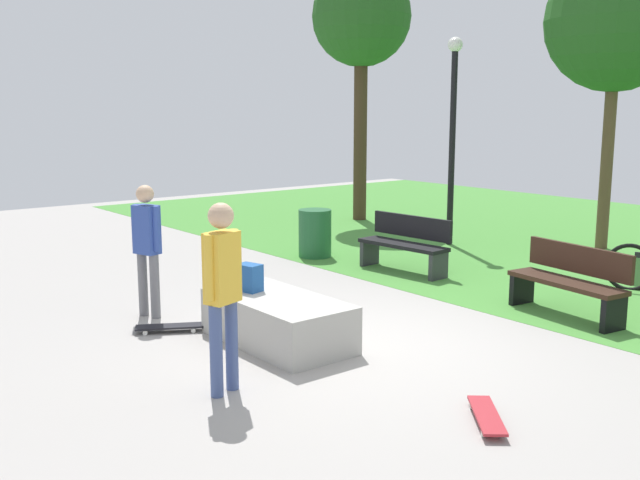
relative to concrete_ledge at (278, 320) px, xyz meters
The scene contains 13 objects.
ground_plane 1.01m from the concrete_ledge, 48.94° to the left, with size 28.00×28.00×0.00m, color #9E9993.
concrete_ledge is the anchor object (origin of this frame).
backpack_on_ledge 0.62m from the concrete_ledge, 169.06° to the right, with size 0.28×0.20×0.32m, color #1E4C8C.
skater_performing_trick 2.15m from the concrete_ledge, 161.02° to the right, with size 0.41×0.29×1.70m.
skater_watching 1.73m from the concrete_ledge, 54.33° to the right, with size 0.29×0.41×1.80m.
skateboard_by_ledge 1.40m from the concrete_ledge, 146.23° to the right, with size 0.57×0.79×0.08m.
skateboard_spare 2.87m from the concrete_ledge, ahead, with size 0.74×0.67×0.08m.
park_bench_by_oak 4.17m from the concrete_ledge, 114.62° to the left, with size 1.63×0.59×0.91m.
park_bench_far_left 3.84m from the concrete_ledge, 68.15° to the left, with size 1.65×0.68×0.91m.
tree_leaning_ash 10.43m from the concrete_ledge, 132.74° to the left, with size 2.28×2.28×5.84m.
tree_young_birch 9.04m from the concrete_ledge, 95.73° to the left, with size 2.56×2.56×5.48m.
lamp_post 7.15m from the concrete_ledge, 115.19° to the left, with size 0.28×0.28×3.94m.
trash_bin 4.93m from the concrete_ledge, 136.86° to the left, with size 0.59×0.59×0.85m, color #1E592D.
Camera 1 is at (5.92, -5.36, 2.65)m, focal length 41.20 mm.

